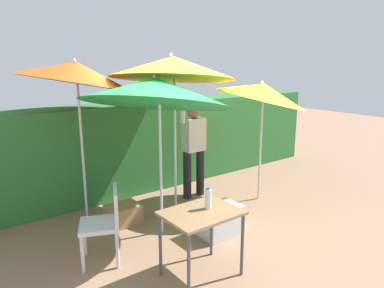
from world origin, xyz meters
TOP-DOWN VIEW (x-y plane):
  - ground_plane at (0.00, 0.00)m, footprint 24.00×24.00m
  - hedge_row at (0.00, 1.78)m, footprint 8.00×0.70m
  - umbrella_rainbow at (-1.35, 1.20)m, footprint 1.70×1.67m
  - umbrella_orange at (-0.73, 0.07)m, footprint 1.99×1.94m
  - umbrella_yellow at (1.28, 0.11)m, footprint 1.53×1.50m
  - umbrella_navy at (-0.15, 0.55)m, footprint 1.89×1.87m
  - person_vendor at (0.44, 0.84)m, footprint 0.55×0.22m
  - chair_plastic at (-1.61, -0.18)m, footprint 0.58×0.58m
  - cooler_box at (-0.11, -0.48)m, footprint 0.57×0.40m
  - crate_cardboard at (-1.02, 0.60)m, footprint 0.45×0.38m
  - folding_table at (-0.90, -1.07)m, footprint 0.80×0.60m
  - bottle_water at (-0.79, -1.05)m, footprint 0.07×0.07m

SIDE VIEW (x-z plane):
  - ground_plane at x=0.00m, z-range 0.00..0.00m
  - crate_cardboard at x=-1.02m, z-range 0.00..0.29m
  - cooler_box at x=-0.11m, z-range 0.00..0.40m
  - chair_plastic at x=-1.61m, z-range 0.07..0.96m
  - folding_table at x=-0.90m, z-range 0.28..1.04m
  - hedge_row at x=0.00m, z-range 0.00..1.58m
  - bottle_water at x=-0.79m, z-range 0.75..0.99m
  - person_vendor at x=0.44m, z-range -0.01..1.87m
  - umbrella_yellow at x=1.28m, z-range 0.73..2.91m
  - umbrella_orange at x=-0.73m, z-range 0.74..3.12m
  - umbrella_rainbow at x=-1.35m, z-range 0.92..3.37m
  - umbrella_navy at x=-0.15m, z-range 0.94..3.48m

